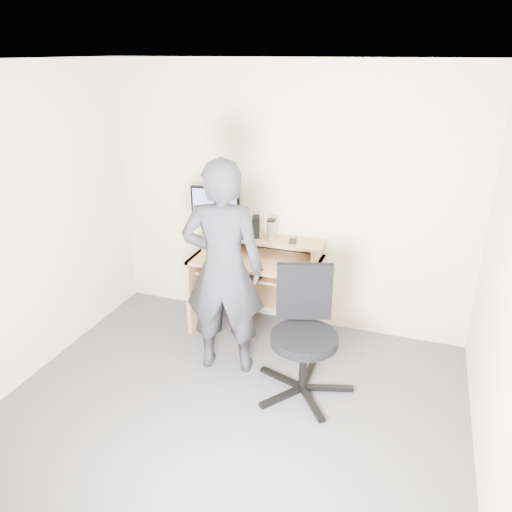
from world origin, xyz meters
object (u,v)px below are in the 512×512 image
Objects in this scene: office_chair at (304,328)px; person at (223,269)px; monitor at (215,205)px; desk at (259,275)px.

person is (-0.70, 0.08, 0.37)m from office_chair.
monitor is 0.97m from person.
office_chair is 0.55× the size of person.
person reaches higher than desk.
monitor is 0.26× the size of person.
person is at bearing -72.18° from monitor.
office_chair is at bearing -51.79° from desk.
monitor is at bearing 124.14° from office_chair.
person is (-0.05, -0.75, 0.37)m from desk.
desk is 1.20× the size of office_chair.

